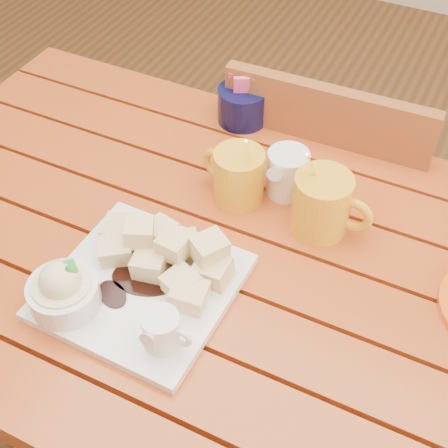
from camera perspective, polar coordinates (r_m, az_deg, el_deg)
The scene contains 8 objects.
ground at distance 1.66m, azimuth -1.70°, elevation -19.43°, with size 5.00×5.00×0.00m, color brown.
table at distance 1.11m, azimuth -2.41°, elevation -5.53°, with size 1.20×0.79×0.75m.
dessert_plate at distance 0.95m, azimuth -8.67°, elevation -5.11°, with size 0.27×0.27×0.11m.
coffee_mug_left at distance 1.07m, azimuth 1.24°, elevation 4.51°, with size 0.12×0.09×0.15m.
coffee_mug_right at distance 1.03m, azimuth 9.05°, elevation 1.86°, with size 0.14×0.10×0.16m.
cream_pitcher at distance 1.09m, azimuth 5.91°, elevation 4.70°, with size 0.11×0.09×0.09m.
sugar_caddy at distance 1.26m, azimuth 1.70°, elevation 10.91°, with size 0.10×0.10×0.11m.
chair_far at distance 1.49m, azimuth 9.19°, elevation 1.96°, with size 0.42×0.42×0.87m.
Camera 1 is at (0.35, -0.60, 1.51)m, focal length 50.00 mm.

